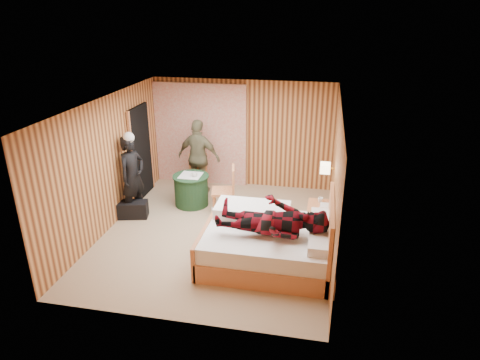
% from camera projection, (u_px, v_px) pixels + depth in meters
% --- Properties ---
extents(floor, '(4.20, 5.00, 0.01)m').
position_uv_depth(floor, '(217.00, 233.00, 8.15)').
color(floor, tan).
rests_on(floor, ground).
extents(ceiling, '(4.20, 5.00, 0.01)m').
position_uv_depth(ceiling, '(214.00, 103.00, 7.20)').
color(ceiling, white).
rests_on(ceiling, wall_back).
extents(wall_back, '(4.20, 0.02, 2.50)m').
position_uv_depth(wall_back, '(242.00, 134.00, 9.94)').
color(wall_back, tan).
rests_on(wall_back, floor).
extents(wall_left, '(0.02, 5.00, 2.50)m').
position_uv_depth(wall_left, '(108.00, 164.00, 8.05)').
color(wall_left, tan).
rests_on(wall_left, floor).
extents(wall_right, '(0.02, 5.00, 2.50)m').
position_uv_depth(wall_right, '(335.00, 180.00, 7.29)').
color(wall_right, tan).
rests_on(wall_right, floor).
extents(curtain, '(2.20, 0.08, 2.40)m').
position_uv_depth(curtain, '(200.00, 134.00, 10.08)').
color(curtain, beige).
rests_on(curtain, floor).
extents(doorway, '(0.06, 0.90, 2.05)m').
position_uv_depth(doorway, '(141.00, 152.00, 9.40)').
color(doorway, black).
rests_on(doorway, floor).
extents(wall_lamp, '(0.26, 0.24, 0.16)m').
position_uv_depth(wall_lamp, '(325.00, 168.00, 7.72)').
color(wall_lamp, gold).
rests_on(wall_lamp, wall_right).
extents(bed, '(2.19, 1.72, 1.18)m').
position_uv_depth(bed, '(271.00, 243.00, 7.15)').
color(bed, '#E3925D').
rests_on(bed, floor).
extents(nightstand, '(0.46, 0.63, 0.60)m').
position_uv_depth(nightstand, '(319.00, 219.00, 7.99)').
color(nightstand, '#E3925D').
rests_on(nightstand, floor).
extents(round_table, '(0.77, 0.77, 0.69)m').
position_uv_depth(round_table, '(191.00, 190.00, 9.19)').
color(round_table, '#1F4526').
rests_on(round_table, floor).
extents(chair_far, '(0.52, 0.52, 0.93)m').
position_uv_depth(chair_far, '(198.00, 171.00, 9.68)').
color(chair_far, '#E3925D').
rests_on(chair_far, floor).
extents(chair_near, '(0.55, 0.55, 1.02)m').
position_uv_depth(chair_near, '(228.00, 187.00, 8.70)').
color(chair_near, '#E3925D').
rests_on(chair_near, floor).
extents(duffel_bag, '(0.65, 0.44, 0.33)m').
position_uv_depth(duffel_bag, '(133.00, 209.00, 8.71)').
color(duffel_bag, black).
rests_on(duffel_bag, floor).
extents(sneaker_left, '(0.30, 0.17, 0.13)m').
position_uv_depth(sneaker_left, '(199.00, 203.00, 9.23)').
color(sneaker_left, white).
rests_on(sneaker_left, floor).
extents(sneaker_right, '(0.32, 0.17, 0.13)m').
position_uv_depth(sneaker_right, '(219.00, 211.00, 8.86)').
color(sneaker_right, white).
rests_on(sneaker_right, floor).
extents(woman_standing, '(0.59, 0.71, 1.68)m').
position_uv_depth(woman_standing, '(133.00, 176.00, 8.57)').
color(woman_standing, black).
rests_on(woman_standing, floor).
extents(man_at_table, '(1.07, 0.59, 1.72)m').
position_uv_depth(man_at_table, '(199.00, 157.00, 9.58)').
color(man_at_table, brown).
rests_on(man_at_table, floor).
extents(man_on_bed, '(0.86, 0.67, 1.77)m').
position_uv_depth(man_on_bed, '(272.00, 212.00, 6.67)').
color(man_on_bed, maroon).
rests_on(man_on_bed, bed).
extents(book_lower, '(0.20, 0.24, 0.02)m').
position_uv_depth(book_lower, '(320.00, 206.00, 7.83)').
color(book_lower, white).
rests_on(book_lower, nightstand).
extents(book_upper, '(0.17, 0.23, 0.02)m').
position_uv_depth(book_upper, '(320.00, 205.00, 7.82)').
color(book_upper, white).
rests_on(book_upper, nightstand).
extents(cup_nightstand, '(0.12, 0.12, 0.09)m').
position_uv_depth(cup_nightstand, '(320.00, 200.00, 7.98)').
color(cup_nightstand, white).
rests_on(cup_nightstand, nightstand).
extents(cup_table, '(0.15, 0.15, 0.10)m').
position_uv_depth(cup_table, '(194.00, 174.00, 8.98)').
color(cup_table, white).
rests_on(cup_table, round_table).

